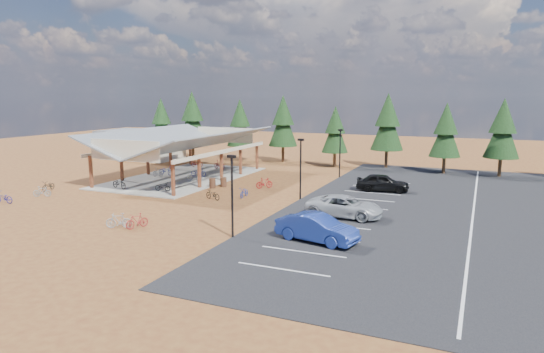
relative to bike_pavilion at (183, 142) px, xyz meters
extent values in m
plane|color=brown|center=(10.00, -7.00, -3.82)|extent=(140.00, 140.00, 0.00)
cube|color=black|center=(28.50, -4.00, -3.80)|extent=(27.00, 44.00, 0.04)
cube|color=gray|center=(0.00, 0.00, -3.77)|extent=(10.60, 18.60, 0.10)
cube|color=maroon|center=(-4.60, -8.40, -2.22)|extent=(0.25, 0.25, 3.00)
cube|color=maroon|center=(-4.60, -4.20, -2.22)|extent=(0.25, 0.25, 3.00)
cube|color=maroon|center=(-4.60, 0.00, -2.22)|extent=(0.25, 0.25, 3.00)
cube|color=maroon|center=(-4.60, 4.20, -2.22)|extent=(0.25, 0.25, 3.00)
cube|color=maroon|center=(-4.60, 8.40, -2.22)|extent=(0.25, 0.25, 3.00)
cube|color=maroon|center=(4.60, -8.40, -2.22)|extent=(0.25, 0.25, 3.00)
cube|color=maroon|center=(4.60, -4.20, -2.22)|extent=(0.25, 0.25, 3.00)
cube|color=maroon|center=(4.60, 0.00, -2.22)|extent=(0.25, 0.25, 3.00)
cube|color=maroon|center=(4.60, 4.20, -2.22)|extent=(0.25, 0.25, 3.00)
cube|color=maroon|center=(4.60, 8.40, -2.22)|extent=(0.25, 0.25, 3.00)
cube|color=beige|center=(-5.00, 0.00, -0.72)|extent=(0.22, 18.00, 0.35)
cube|color=beige|center=(5.00, 0.00, -0.72)|extent=(0.22, 18.00, 0.35)
cube|color=slate|center=(-2.90, 0.00, 0.18)|extent=(5.85, 19.40, 2.13)
cube|color=slate|center=(2.90, 0.00, 0.18)|extent=(5.85, 19.40, 2.13)
cube|color=beige|center=(0.00, -9.00, 0.08)|extent=(7.50, 0.15, 1.80)
cube|color=beige|center=(0.00, 9.00, 0.08)|extent=(7.50, 0.15, 1.80)
cube|color=#ADA593|center=(-14.00, 11.00, -2.22)|extent=(10.00, 6.00, 3.20)
cube|color=slate|center=(-14.00, 11.00, -0.27)|extent=(11.00, 7.00, 0.70)
cylinder|color=black|center=(15.00, -17.00, -1.32)|extent=(0.14, 0.14, 5.00)
cube|color=black|center=(15.00, -17.00, 1.23)|extent=(0.50, 0.25, 0.18)
cylinder|color=black|center=(15.00, -5.00, -1.32)|extent=(0.14, 0.14, 5.00)
cube|color=black|center=(15.00, -5.00, 1.23)|extent=(0.50, 0.25, 0.18)
cylinder|color=black|center=(15.00, 7.00, -1.32)|extent=(0.14, 0.14, 5.00)
cube|color=black|center=(15.00, 7.00, 1.23)|extent=(0.50, 0.25, 0.18)
cylinder|color=#442718|center=(5.57, -3.47, -3.37)|extent=(0.60, 0.60, 0.90)
cylinder|color=#442718|center=(6.27, -2.59, -3.37)|extent=(0.60, 0.60, 0.90)
cylinder|color=#382314|center=(-13.30, 14.46, -2.82)|extent=(0.36, 0.36, 2.01)
cone|color=black|center=(-13.30, 14.46, 0.60)|extent=(3.54, 3.54, 4.83)
cone|color=black|center=(-13.30, 14.46, 2.61)|extent=(2.74, 2.74, 3.62)
cylinder|color=#382314|center=(-8.04, 14.36, -2.70)|extent=(0.36, 0.36, 2.25)
cone|color=black|center=(-8.04, 14.36, 1.12)|extent=(3.95, 3.95, 5.39)
cone|color=black|center=(-8.04, 14.36, 3.37)|extent=(3.06, 3.06, 4.04)
cylinder|color=#382314|center=(-0.92, 14.81, -2.83)|extent=(0.36, 0.36, 1.99)
cone|color=black|center=(-0.92, 14.81, 0.55)|extent=(3.50, 3.50, 4.78)
cone|color=black|center=(-0.92, 14.81, 2.54)|extent=(2.71, 2.71, 3.58)
cylinder|color=#382314|center=(4.88, 15.74, -2.77)|extent=(0.36, 0.36, 2.12)
cone|color=black|center=(4.88, 15.74, 0.83)|extent=(3.73, 3.73, 5.08)
cone|color=black|center=(4.88, 15.74, 2.95)|extent=(2.88, 2.88, 3.81)
cylinder|color=#382314|center=(12.34, 14.14, -2.92)|extent=(0.36, 0.36, 1.80)
cone|color=black|center=(12.34, 14.14, 0.15)|extent=(3.18, 3.18, 4.33)
cone|color=black|center=(12.34, 14.14, 1.95)|extent=(2.45, 2.45, 3.25)
cylinder|color=#382314|center=(18.24, 15.94, -2.73)|extent=(0.36, 0.36, 2.18)
cone|color=black|center=(18.24, 15.94, 0.98)|extent=(3.84, 3.84, 5.24)
cone|color=black|center=(18.24, 15.94, 3.17)|extent=(2.97, 2.97, 3.93)
cylinder|color=#382314|center=(24.96, 14.07, -2.86)|extent=(0.36, 0.36, 1.93)
cone|color=black|center=(24.96, 14.07, 0.41)|extent=(3.39, 3.39, 4.62)
cone|color=black|center=(24.96, 14.07, 2.34)|extent=(2.62, 2.62, 3.47)
cylinder|color=#382314|center=(30.62, 14.35, -2.80)|extent=(0.36, 0.36, 2.05)
cone|color=black|center=(30.62, 14.35, 0.69)|extent=(3.61, 3.61, 4.92)
cone|color=black|center=(30.62, 14.35, 2.74)|extent=(2.79, 2.79, 3.69)
imported|color=black|center=(-1.92, -7.70, -3.22)|extent=(2.02, 1.11, 1.01)
imported|color=gray|center=(-2.54, -1.06, -3.26)|extent=(1.62, 0.77, 0.94)
imported|color=navy|center=(-2.55, 0.38, -3.24)|extent=(1.92, 0.90, 0.97)
imported|color=maroon|center=(-2.74, 6.96, -3.27)|extent=(1.57, 0.74, 0.91)
imported|color=black|center=(2.52, -7.10, -3.32)|extent=(1.57, 0.68, 0.80)
imported|color=gray|center=(2.48, -1.68, -3.21)|extent=(1.78, 0.79, 1.04)
imported|color=navy|center=(1.19, 1.05, -3.28)|extent=(1.76, 0.86, 0.89)
imported|color=maroon|center=(0.71, 6.32, -3.18)|extent=(1.89, 1.09, 1.09)
imported|color=black|center=(-7.59, -10.69, -3.37)|extent=(0.96, 1.81, 0.90)
imported|color=gray|center=(-5.85, -12.92, -3.37)|extent=(1.53, 1.13, 0.91)
imported|color=navy|center=(-6.60, -16.04, -3.35)|extent=(1.86, 0.79, 0.95)
imported|color=maroon|center=(8.22, -17.69, -3.33)|extent=(1.02, 1.71, 0.99)
imported|color=gray|center=(7.11, -18.17, -3.31)|extent=(1.75, 1.19, 1.03)
imported|color=navy|center=(10.27, -6.08, -3.40)|extent=(0.70, 1.67, 0.85)
imported|color=#9E0B12|center=(10.17, -1.70, -3.32)|extent=(1.46, 1.57, 1.00)
imported|color=black|center=(8.26, -8.00, -3.38)|extent=(1.78, 1.12, 0.88)
imported|color=navy|center=(20.07, -15.84, -2.96)|extent=(5.28, 2.76, 1.66)
imported|color=#A5A8AC|center=(20.00, -9.35, -3.02)|extent=(5.53, 2.64, 1.52)
imported|color=black|center=(20.69, 1.15, -2.98)|extent=(4.93, 2.60, 1.60)
camera|label=1|loc=(28.84, -42.52, 4.90)|focal=32.00mm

